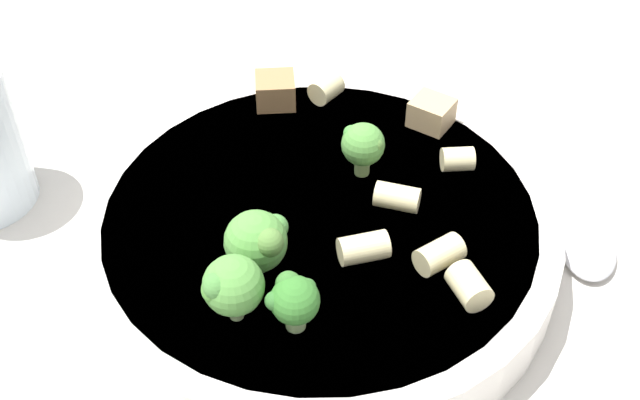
% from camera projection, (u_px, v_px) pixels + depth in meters
% --- Properties ---
extents(ground_plane, '(2.00, 2.00, 0.00)m').
position_uv_depth(ground_plane, '(320.00, 256.00, 0.51)').
color(ground_plane, beige).
extents(pasta_bowl, '(0.29, 0.29, 0.04)m').
position_uv_depth(pasta_bowl, '(320.00, 231.00, 0.50)').
color(pasta_bowl, silver).
rests_on(pasta_bowl, ground_plane).
extents(broccoli_floret_0, '(0.03, 0.03, 0.04)m').
position_uv_depth(broccoli_floret_0, '(231.00, 286.00, 0.41)').
color(broccoli_floret_0, '#9EC175').
rests_on(broccoli_floret_0, pasta_bowl).
extents(broccoli_floret_1, '(0.04, 0.04, 0.04)m').
position_uv_depth(broccoli_floret_1, '(258.00, 240.00, 0.44)').
color(broccoli_floret_1, '#9EC175').
rests_on(broccoli_floret_1, pasta_bowl).
extents(broccoli_floret_2, '(0.03, 0.03, 0.03)m').
position_uv_depth(broccoli_floret_2, '(294.00, 299.00, 0.41)').
color(broccoli_floret_2, '#9EC175').
rests_on(broccoli_floret_2, pasta_bowl).
extents(broccoli_floret_3, '(0.03, 0.03, 0.04)m').
position_uv_depth(broccoli_floret_3, '(363.00, 145.00, 0.50)').
color(broccoli_floret_3, '#93B766').
rests_on(broccoli_floret_3, pasta_bowl).
extents(rigatoni_0, '(0.03, 0.03, 0.02)m').
position_uv_depth(rigatoni_0, '(439.00, 255.00, 0.45)').
color(rigatoni_0, beige).
rests_on(rigatoni_0, pasta_bowl).
extents(rigatoni_1, '(0.03, 0.03, 0.02)m').
position_uv_depth(rigatoni_1, '(364.00, 248.00, 0.45)').
color(rigatoni_1, beige).
rests_on(rigatoni_1, pasta_bowl).
extents(rigatoni_2, '(0.03, 0.03, 0.02)m').
position_uv_depth(rigatoni_2, '(326.00, 88.00, 0.56)').
color(rigatoni_2, beige).
rests_on(rigatoni_2, pasta_bowl).
extents(rigatoni_3, '(0.02, 0.03, 0.02)m').
position_uv_depth(rigatoni_3, '(397.00, 197.00, 0.48)').
color(rigatoni_3, beige).
rests_on(rigatoni_3, pasta_bowl).
extents(rigatoni_4, '(0.02, 0.02, 0.02)m').
position_uv_depth(rigatoni_4, '(458.00, 159.00, 0.51)').
color(rigatoni_4, beige).
rests_on(rigatoni_4, pasta_bowl).
extents(rigatoni_5, '(0.03, 0.03, 0.02)m').
position_uv_depth(rigatoni_5, '(469.00, 286.00, 0.43)').
color(rigatoni_5, beige).
rests_on(rigatoni_5, pasta_bowl).
extents(chicken_chunk_0, '(0.03, 0.03, 0.02)m').
position_uv_depth(chicken_chunk_0, '(431.00, 113.00, 0.54)').
color(chicken_chunk_0, tan).
rests_on(chicken_chunk_0, pasta_bowl).
extents(chicken_chunk_1, '(0.03, 0.03, 0.02)m').
position_uv_depth(chicken_chunk_1, '(275.00, 90.00, 0.56)').
color(chicken_chunk_1, '#A87A4C').
rests_on(chicken_chunk_1, pasta_bowl).
extents(spoon, '(0.19, 0.04, 0.01)m').
position_uv_depth(spoon, '(584.00, 221.00, 0.53)').
color(spoon, '#B2B2B7').
rests_on(spoon, ground_plane).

